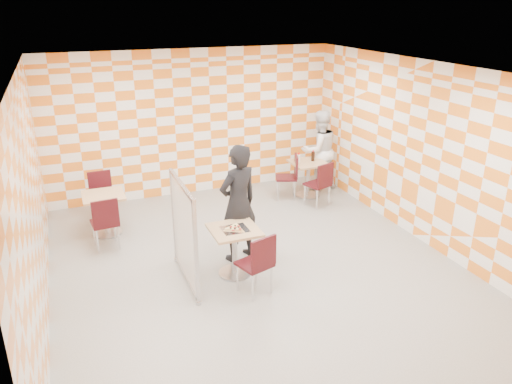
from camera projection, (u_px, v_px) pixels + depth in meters
room_shell at (242, 164)px, 7.72m from camera, size 7.00×7.00×7.00m
main_table at (235, 244)px, 7.38m from camera, size 0.70×0.70×0.75m
second_table at (308, 173)px, 10.39m from camera, size 0.70×0.70×0.75m
empty_table at (105, 207)px, 8.67m from camera, size 0.70×0.70×0.75m
chair_main_front at (259, 261)px, 6.83m from camera, size 0.53×0.54×0.92m
chair_second_front at (321, 181)px, 9.82m from camera, size 0.53×0.54×0.92m
chair_second_side at (291, 173)px, 10.27m from camera, size 0.55×0.54×0.92m
chair_empty_near at (105, 220)px, 8.10m from camera, size 0.45×0.46×0.92m
chair_empty_far at (102, 192)px, 9.26m from camera, size 0.44×0.45×0.92m
partition at (184, 233)px, 7.08m from camera, size 0.08×1.38×1.55m
man_dark at (238, 203)px, 7.71m from camera, size 0.79×0.65×1.88m
man_white at (319, 150)px, 10.71m from camera, size 0.88×0.70×1.73m
pizza_on_foil at (235, 228)px, 7.28m from camera, size 0.40×0.40×0.04m
sport_bottle at (299, 158)px, 10.28m from camera, size 0.06×0.06×0.20m
soda_bottle at (313, 156)px, 10.34m from camera, size 0.07×0.07×0.23m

